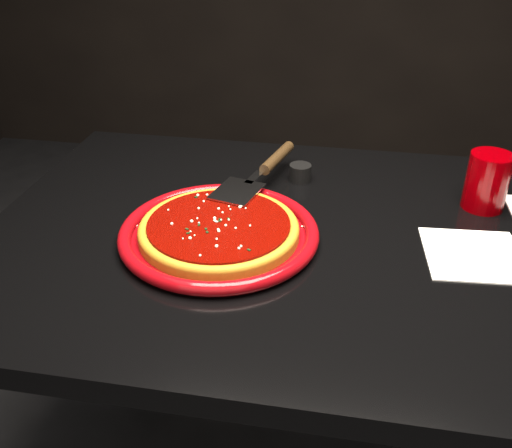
# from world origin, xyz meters

# --- Properties ---
(table) EXTENTS (1.20, 0.80, 0.75)m
(table) POSITION_xyz_m (0.00, 0.00, 0.38)
(table) COLOR black
(table) RESTS_ON floor
(plate) EXTENTS (0.46, 0.46, 0.03)m
(plate) POSITION_xyz_m (-0.17, -0.05, 0.76)
(plate) COLOR #72050A
(plate) RESTS_ON table
(pizza_crust) EXTENTS (0.37, 0.37, 0.01)m
(pizza_crust) POSITION_xyz_m (-0.17, -0.05, 0.77)
(pizza_crust) COLOR #8E5E15
(pizza_crust) RESTS_ON plate
(pizza_crust_rim) EXTENTS (0.37, 0.37, 0.02)m
(pizza_crust_rim) POSITION_xyz_m (-0.17, -0.05, 0.77)
(pizza_crust_rim) COLOR #8E5E15
(pizza_crust_rim) RESTS_ON plate
(pizza_sauce) EXTENTS (0.33, 0.33, 0.01)m
(pizza_sauce) POSITION_xyz_m (-0.17, -0.05, 0.78)
(pizza_sauce) COLOR #710500
(pizza_sauce) RESTS_ON plate
(parmesan_dusting) EXTENTS (0.24, 0.24, 0.01)m
(parmesan_dusting) POSITION_xyz_m (-0.17, -0.05, 0.79)
(parmesan_dusting) COLOR beige
(parmesan_dusting) RESTS_ON plate
(basil_flecks) EXTENTS (0.22, 0.22, 0.00)m
(basil_flecks) POSITION_xyz_m (-0.17, -0.05, 0.78)
(basil_flecks) COLOR black
(basil_flecks) RESTS_ON plate
(pizza_server) EXTENTS (0.17, 0.35, 0.02)m
(pizza_server) POSITION_xyz_m (-0.13, 0.15, 0.79)
(pizza_server) COLOR #B1B4B8
(pizza_server) RESTS_ON plate
(cup) EXTENTS (0.08, 0.08, 0.11)m
(cup) POSITION_xyz_m (0.30, 0.16, 0.80)
(cup) COLOR #820003
(cup) RESTS_ON table
(napkin_a) EXTENTS (0.17, 0.17, 0.00)m
(napkin_a) POSITION_xyz_m (0.26, -0.02, 0.75)
(napkin_a) COLOR white
(napkin_a) RESTS_ON table
(ramekin) EXTENTS (0.06, 0.06, 0.04)m
(ramekin) POSITION_xyz_m (-0.06, 0.21, 0.77)
(ramekin) COLOR black
(ramekin) RESTS_ON table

